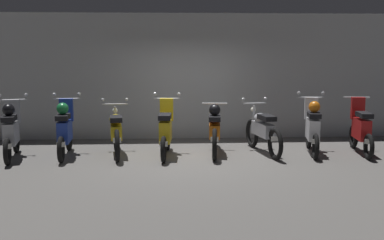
{
  "coord_description": "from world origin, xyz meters",
  "views": [
    {
      "loc": [
        -0.49,
        -9.35,
        2.19
      ],
      "look_at": [
        0.03,
        0.35,
        0.75
      ],
      "focal_mm": 44.21,
      "sensor_mm": 36.0,
      "label": 1
    }
  ],
  "objects_px": {
    "motorbike_slot_0": "(11,131)",
    "motorbike_slot_4": "(215,129)",
    "motorbike_slot_2": "(116,132)",
    "motorbike_slot_7": "(361,129)",
    "motorbike_slot_3": "(166,131)",
    "motorbike_slot_6": "(312,127)",
    "motorbike_slot_5": "(263,130)",
    "motorbike_slot_1": "(65,129)"
  },
  "relations": [
    {
      "from": "motorbike_slot_2",
      "to": "motorbike_slot_7",
      "type": "height_order",
      "value": "motorbike_slot_7"
    },
    {
      "from": "motorbike_slot_0",
      "to": "motorbike_slot_4",
      "type": "relative_size",
      "value": 0.86
    },
    {
      "from": "motorbike_slot_6",
      "to": "motorbike_slot_7",
      "type": "distance_m",
      "value": 1.04
    },
    {
      "from": "motorbike_slot_3",
      "to": "motorbike_slot_5",
      "type": "height_order",
      "value": "motorbike_slot_3"
    },
    {
      "from": "motorbike_slot_0",
      "to": "motorbike_slot_3",
      "type": "bearing_deg",
      "value": 1.62
    },
    {
      "from": "motorbike_slot_0",
      "to": "motorbike_slot_3",
      "type": "relative_size",
      "value": 0.99
    },
    {
      "from": "motorbike_slot_0",
      "to": "motorbike_slot_2",
      "type": "bearing_deg",
      "value": 7.11
    },
    {
      "from": "motorbike_slot_1",
      "to": "motorbike_slot_6",
      "type": "height_order",
      "value": "same"
    },
    {
      "from": "motorbike_slot_2",
      "to": "motorbike_slot_4",
      "type": "height_order",
      "value": "motorbike_slot_2"
    },
    {
      "from": "motorbike_slot_0",
      "to": "motorbike_slot_7",
      "type": "distance_m",
      "value": 7.28
    },
    {
      "from": "motorbike_slot_3",
      "to": "motorbike_slot_7",
      "type": "bearing_deg",
      "value": 0.46
    },
    {
      "from": "motorbike_slot_2",
      "to": "motorbike_slot_7",
      "type": "distance_m",
      "value": 5.2
    },
    {
      "from": "motorbike_slot_5",
      "to": "motorbike_slot_2",
      "type": "bearing_deg",
      "value": 179.95
    },
    {
      "from": "motorbike_slot_5",
      "to": "motorbike_slot_6",
      "type": "xyz_separation_m",
      "value": [
        1.05,
        -0.1,
        0.08
      ]
    },
    {
      "from": "motorbike_slot_3",
      "to": "motorbike_slot_6",
      "type": "distance_m",
      "value": 3.12
    },
    {
      "from": "motorbike_slot_4",
      "to": "motorbike_slot_7",
      "type": "height_order",
      "value": "motorbike_slot_7"
    },
    {
      "from": "motorbike_slot_6",
      "to": "motorbike_slot_1",
      "type": "bearing_deg",
      "value": -179.81
    },
    {
      "from": "motorbike_slot_0",
      "to": "motorbike_slot_2",
      "type": "xyz_separation_m",
      "value": [
        2.08,
        0.26,
        -0.08
      ]
    },
    {
      "from": "motorbike_slot_5",
      "to": "motorbike_slot_6",
      "type": "bearing_deg",
      "value": -5.43
    },
    {
      "from": "motorbike_slot_0",
      "to": "motorbike_slot_6",
      "type": "relative_size",
      "value": 1.0
    },
    {
      "from": "motorbike_slot_7",
      "to": "motorbike_slot_1",
      "type": "bearing_deg",
      "value": 179.84
    },
    {
      "from": "motorbike_slot_5",
      "to": "motorbike_slot_7",
      "type": "height_order",
      "value": "motorbike_slot_7"
    },
    {
      "from": "motorbike_slot_3",
      "to": "motorbike_slot_5",
      "type": "xyz_separation_m",
      "value": [
        2.07,
        0.17,
        -0.04
      ]
    },
    {
      "from": "motorbike_slot_0",
      "to": "motorbike_slot_5",
      "type": "distance_m",
      "value": 5.2
    },
    {
      "from": "motorbike_slot_2",
      "to": "motorbike_slot_3",
      "type": "relative_size",
      "value": 1.16
    },
    {
      "from": "motorbike_slot_1",
      "to": "motorbike_slot_6",
      "type": "bearing_deg",
      "value": 0.19
    },
    {
      "from": "motorbike_slot_3",
      "to": "motorbike_slot_2",
      "type": "bearing_deg",
      "value": 170.73
    },
    {
      "from": "motorbike_slot_2",
      "to": "motorbike_slot_6",
      "type": "bearing_deg",
      "value": -1.41
    },
    {
      "from": "motorbike_slot_1",
      "to": "motorbike_slot_3",
      "type": "relative_size",
      "value": 1.0
    },
    {
      "from": "motorbike_slot_3",
      "to": "motorbike_slot_7",
      "type": "height_order",
      "value": "motorbike_slot_3"
    },
    {
      "from": "motorbike_slot_2",
      "to": "motorbike_slot_4",
      "type": "relative_size",
      "value": 1.0
    },
    {
      "from": "motorbike_slot_2",
      "to": "motorbike_slot_6",
      "type": "relative_size",
      "value": 1.17
    },
    {
      "from": "motorbike_slot_1",
      "to": "motorbike_slot_2",
      "type": "xyz_separation_m",
      "value": [
        1.04,
        0.12,
        -0.08
      ]
    },
    {
      "from": "motorbike_slot_3",
      "to": "motorbike_slot_6",
      "type": "xyz_separation_m",
      "value": [
        3.12,
        0.07,
        0.04
      ]
    },
    {
      "from": "motorbike_slot_1",
      "to": "motorbike_slot_7",
      "type": "distance_m",
      "value": 6.24
    },
    {
      "from": "motorbike_slot_1",
      "to": "motorbike_slot_5",
      "type": "height_order",
      "value": "motorbike_slot_1"
    },
    {
      "from": "motorbike_slot_3",
      "to": "motorbike_slot_6",
      "type": "bearing_deg",
      "value": 1.26
    },
    {
      "from": "motorbike_slot_0",
      "to": "motorbike_slot_3",
      "type": "height_order",
      "value": "same"
    },
    {
      "from": "motorbike_slot_1",
      "to": "motorbike_slot_7",
      "type": "relative_size",
      "value": 1.0
    },
    {
      "from": "motorbike_slot_5",
      "to": "motorbike_slot_6",
      "type": "relative_size",
      "value": 1.16
    },
    {
      "from": "motorbike_slot_4",
      "to": "motorbike_slot_5",
      "type": "distance_m",
      "value": 1.03
    },
    {
      "from": "motorbike_slot_3",
      "to": "motorbike_slot_5",
      "type": "relative_size",
      "value": 0.87
    }
  ]
}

